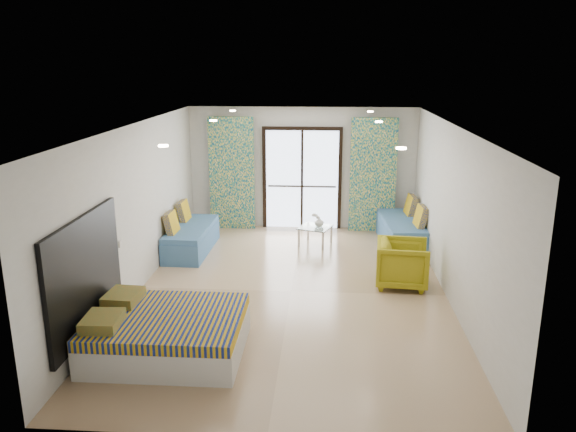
# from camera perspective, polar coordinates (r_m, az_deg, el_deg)

# --- Properties ---
(floor) EXTENTS (5.00, 7.50, 0.01)m
(floor) POSITION_cam_1_polar(r_m,az_deg,el_deg) (9.28, 0.32, -7.66)
(floor) COLOR #A0815F
(floor) RESTS_ON ground
(ceiling) EXTENTS (5.00, 7.50, 0.01)m
(ceiling) POSITION_cam_1_polar(r_m,az_deg,el_deg) (8.59, 0.35, 9.15)
(ceiling) COLOR silver
(ceiling) RESTS_ON ground
(wall_back) EXTENTS (5.00, 0.01, 2.70)m
(wall_back) POSITION_cam_1_polar(r_m,az_deg,el_deg) (12.50, 1.45, 4.85)
(wall_back) COLOR silver
(wall_back) RESTS_ON ground
(wall_front) EXTENTS (5.00, 0.01, 2.70)m
(wall_front) POSITION_cam_1_polar(r_m,az_deg,el_deg) (5.32, -2.30, -10.02)
(wall_front) COLOR silver
(wall_front) RESTS_ON ground
(wall_left) EXTENTS (0.01, 7.50, 2.70)m
(wall_left) POSITION_cam_1_polar(r_m,az_deg,el_deg) (9.34, -15.16, 0.68)
(wall_left) COLOR silver
(wall_left) RESTS_ON ground
(wall_right) EXTENTS (0.01, 7.50, 2.70)m
(wall_right) POSITION_cam_1_polar(r_m,az_deg,el_deg) (9.04, 16.36, 0.12)
(wall_right) COLOR silver
(wall_right) RESTS_ON ground
(balcony_door) EXTENTS (1.76, 0.08, 2.28)m
(balcony_door) POSITION_cam_1_polar(r_m,az_deg,el_deg) (12.49, 1.44, 4.41)
(balcony_door) COLOR black
(balcony_door) RESTS_ON floor
(balcony_rail) EXTENTS (1.52, 0.03, 0.04)m
(balcony_rail) POSITION_cam_1_polar(r_m,az_deg,el_deg) (12.56, 1.43, 3.03)
(balcony_rail) COLOR #595451
(balcony_rail) RESTS_ON balcony_door
(curtain_left) EXTENTS (1.00, 0.10, 2.50)m
(curtain_left) POSITION_cam_1_polar(r_m,az_deg,el_deg) (12.50, -5.73, 4.31)
(curtain_left) COLOR silver
(curtain_left) RESTS_ON floor
(curtain_right) EXTENTS (1.00, 0.10, 2.50)m
(curtain_right) POSITION_cam_1_polar(r_m,az_deg,el_deg) (12.37, 8.62, 4.09)
(curtain_right) COLOR silver
(curtain_right) RESTS_ON floor
(downlight_a) EXTENTS (0.12, 0.12, 0.02)m
(downlight_a) POSITION_cam_1_polar(r_m,az_deg,el_deg) (6.88, -12.56, 6.98)
(downlight_a) COLOR #FFE0B2
(downlight_a) RESTS_ON ceiling
(downlight_b) EXTENTS (0.12, 0.12, 0.02)m
(downlight_b) POSITION_cam_1_polar(r_m,az_deg,el_deg) (6.65, 11.43, 6.76)
(downlight_b) COLOR #FFE0B2
(downlight_b) RESTS_ON ceiling
(downlight_c) EXTENTS (0.12, 0.12, 0.02)m
(downlight_c) POSITION_cam_1_polar(r_m,az_deg,el_deg) (9.77, -7.60, 9.59)
(downlight_c) COLOR #FFE0B2
(downlight_c) RESTS_ON ceiling
(downlight_d) EXTENTS (0.12, 0.12, 0.02)m
(downlight_d) POSITION_cam_1_polar(r_m,az_deg,el_deg) (9.61, 9.22, 9.44)
(downlight_d) COLOR #FFE0B2
(downlight_d) RESTS_ON ceiling
(downlight_e) EXTENTS (0.12, 0.12, 0.02)m
(downlight_e) POSITION_cam_1_polar(r_m,az_deg,el_deg) (11.73, -5.65, 10.59)
(downlight_e) COLOR #FFE0B2
(downlight_e) RESTS_ON ceiling
(downlight_f) EXTENTS (0.12, 0.12, 0.02)m
(downlight_f) POSITION_cam_1_polar(r_m,az_deg,el_deg) (11.60, 8.36, 10.46)
(downlight_f) COLOR #FFE0B2
(downlight_f) RESTS_ON ceiling
(headboard) EXTENTS (0.06, 2.10, 1.50)m
(headboard) POSITION_cam_1_polar(r_m,az_deg,el_deg) (7.54, -19.87, -5.61)
(headboard) COLOR black
(headboard) RESTS_ON floor
(switch_plate) EXTENTS (0.02, 0.10, 0.10)m
(switch_plate) POSITION_cam_1_polar(r_m,az_deg,el_deg) (8.63, -16.67, -2.70)
(switch_plate) COLOR silver
(switch_plate) RESTS_ON wall_left
(bed) EXTENTS (1.92, 1.56, 0.66)m
(bed) POSITION_cam_1_polar(r_m,az_deg,el_deg) (7.51, -12.30, -11.52)
(bed) COLOR silver
(bed) RESTS_ON floor
(daybed_left) EXTENTS (0.76, 1.87, 0.92)m
(daybed_left) POSITION_cam_1_polar(r_m,az_deg,el_deg) (11.26, -9.86, -2.14)
(daybed_left) COLOR teal
(daybed_left) RESTS_ON floor
(daybed_right) EXTENTS (0.89, 1.96, 0.94)m
(daybed_right) POSITION_cam_1_polar(r_m,az_deg,el_deg) (11.73, 11.54, -1.49)
(daybed_right) COLOR teal
(daybed_right) RESTS_ON floor
(coffee_table) EXTENTS (0.76, 0.76, 0.68)m
(coffee_table) POSITION_cam_1_polar(r_m,az_deg,el_deg) (11.46, 2.79, -1.29)
(coffee_table) COLOR silver
(coffee_table) RESTS_ON floor
(vase) EXTENTS (0.23, 0.24, 0.19)m
(vase) POSITION_cam_1_polar(r_m,az_deg,el_deg) (11.45, 3.18, -0.59)
(vase) COLOR white
(vase) RESTS_ON coffee_table
(armchair) EXTENTS (0.85, 0.90, 0.85)m
(armchair) POSITION_cam_1_polar(r_m,az_deg,el_deg) (9.56, 11.55, -4.54)
(armchair) COLOR #968C13
(armchair) RESTS_ON floor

